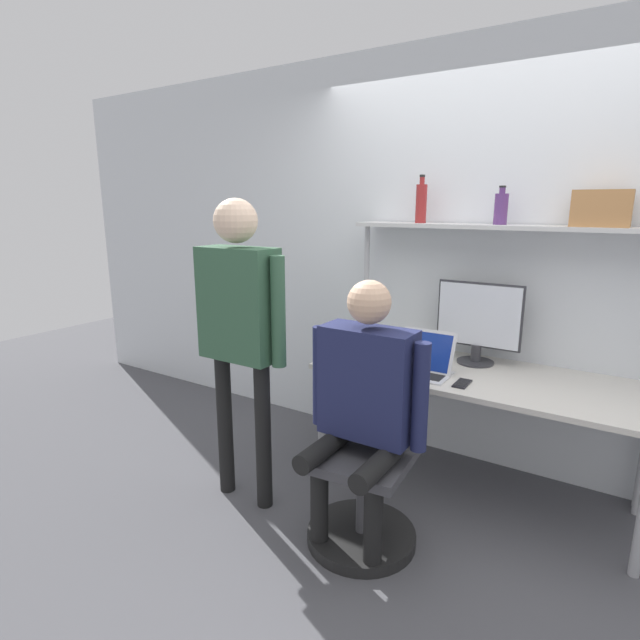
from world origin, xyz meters
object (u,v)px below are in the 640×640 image
object	(u,v)px
monitor	(478,320)
storage_box	(602,208)
person_standing	(239,314)
office_chair	(365,486)
laptop	(424,362)
cell_phone	(462,383)
person_seated	(364,394)
bottle_red	(421,203)
bottle_purple	(501,208)

from	to	relation	value
monitor	storage_box	xyz separation A→B (m)	(0.58, 0.04, 0.67)
person_standing	storage_box	world-z (taller)	storage_box
monitor	office_chair	world-z (taller)	monitor
laptop	cell_phone	size ratio (longest dim) A/B	2.13
office_chair	person_standing	distance (m)	1.13
monitor	person_seated	bearing A→B (deg)	-104.17
cell_phone	storage_box	size ratio (longest dim) A/B	0.54
office_chair	person_seated	world-z (taller)	person_seated
person_seated	person_standing	bearing A→B (deg)	-178.83
monitor	laptop	bearing A→B (deg)	-119.43
storage_box	laptop	bearing A→B (deg)	-153.34
laptop	storage_box	bearing A→B (deg)	26.66
monitor	storage_box	size ratio (longest dim) A/B	1.83
monitor	person_seated	world-z (taller)	person_seated
monitor	person_standing	world-z (taller)	person_standing
monitor	cell_phone	xyz separation A→B (m)	(0.05, -0.42, -0.27)
office_chair	person_standing	bearing A→B (deg)	-175.36
monitor	bottle_red	world-z (taller)	bottle_red
cell_phone	person_standing	xyz separation A→B (m)	(-1.07, -0.60, 0.38)
bottle_red	cell_phone	bearing A→B (deg)	-44.68
laptop	bottle_purple	size ratio (longest dim) A/B	1.45
cell_phone	storage_box	bearing A→B (deg)	40.85
monitor	laptop	distance (m)	0.45
office_chair	bottle_purple	distance (m)	1.74
laptop	bottle_purple	distance (m)	1.00
monitor	office_chair	distance (m)	1.23
person_seated	person_standing	world-z (taller)	person_standing
monitor	bottle_purple	size ratio (longest dim) A/B	2.33
bottle_purple	storage_box	world-z (taller)	bottle_purple
cell_phone	office_chair	size ratio (longest dim) A/B	0.16
monitor	office_chair	xyz separation A→B (m)	(-0.26, -0.96, -0.72)
cell_phone	bottle_purple	world-z (taller)	bottle_purple
bottle_red	laptop	bearing A→B (deg)	-60.82
laptop	person_seated	xyz separation A→B (m)	(-0.05, -0.65, 0.01)
laptop	cell_phone	bearing A→B (deg)	-15.63
bottle_red	office_chair	bearing A→B (deg)	-80.81
person_standing	storage_box	xyz separation A→B (m)	(1.60, 1.06, 0.56)
person_seated	bottle_red	xyz separation A→B (m)	(-0.17, 1.04, 0.90)
person_seated	laptop	bearing A→B (deg)	85.22
cell_phone	person_seated	size ratio (longest dim) A/B	0.11
person_standing	bottle_purple	xyz separation A→B (m)	(1.09, 1.06, 0.56)
bottle_red	monitor	bearing A→B (deg)	-5.44
monitor	person_standing	distance (m)	1.45
cell_phone	office_chair	distance (m)	0.76
laptop	person_seated	bearing A→B (deg)	-94.78
laptop	office_chair	size ratio (longest dim) A/B	0.34
person_seated	person_standing	xyz separation A→B (m)	(-0.77, -0.02, 0.31)
person_seated	bottle_purple	distance (m)	1.40
bottle_purple	monitor	bearing A→B (deg)	-151.64
office_chair	bottle_red	distance (m)	1.74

